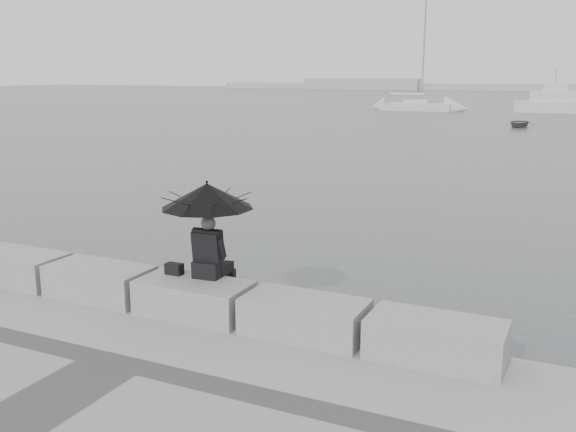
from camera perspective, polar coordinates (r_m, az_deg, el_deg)
The scene contains 12 objects.
ground at distance 9.80m, azimuth -6.72°, elevation -10.59°, with size 360.00×360.00×0.00m, color #3F4143.
stone_block_far_left at distance 11.35m, azimuth -22.84°, elevation -4.26°, with size 1.60×0.80×0.50m, color gray.
stone_block_left at distance 10.18m, azimuth -16.38°, elevation -5.64°, with size 1.60×0.80×0.50m, color gray.
stone_block_centre at distance 9.18m, azimuth -8.34°, elevation -7.24°, with size 1.60×0.80×0.50m, color gray.
stone_block_right at distance 8.40m, azimuth 1.49°, elevation -9.00°, with size 1.60×0.80×0.50m, color gray.
stone_block_far_right at distance 7.92m, azimuth 13.01°, elevation -10.71°, with size 1.60×0.80×0.50m, color gray.
seated_person at distance 9.01m, azimuth -7.20°, elevation 0.90°, with size 1.31×1.31×1.39m.
bag at distance 9.43m, azimuth -10.08°, elevation -4.65°, with size 0.25×0.14×0.16m, color black.
distant_landmass at distance 162.66m, azimuth 21.17°, elevation 10.63°, with size 180.00×8.00×2.80m.
sailboat_left at distance 71.15m, azimuth 11.40°, elevation 9.58°, with size 7.75×2.79×12.90m.
motor_cruiser at distance 71.82m, azimuth 23.30°, elevation 9.14°, with size 9.30×3.02×4.50m.
dinghy at distance 51.19m, azimuth 19.86°, elevation 7.76°, with size 3.10×1.31×0.53m, color slate.
Camera 1 is at (4.85, -7.60, 3.83)m, focal length 40.00 mm.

